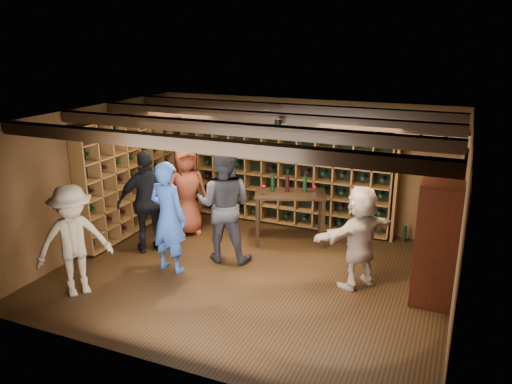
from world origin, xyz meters
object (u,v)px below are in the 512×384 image
at_px(man_blue_shirt, 168,217).
at_px(man_grey_suit, 224,205).
at_px(guest_red_floral, 186,191).
at_px(tasting_table, 290,199).
at_px(guest_woman_black, 148,202).
at_px(guest_beige, 360,237).
at_px(guest_khaki, 74,241).
at_px(display_cabinet, 436,247).

bearing_deg(man_blue_shirt, man_grey_suit, -124.21).
distance_m(guest_red_floral, tasting_table, 1.97).
xyz_separation_m(guest_woman_black, guest_beige, (3.63, 0.13, -0.11)).
height_order(guest_woman_black, guest_khaki, guest_woman_black).
relative_size(guest_beige, tasting_table, 1.13).
height_order(guest_red_floral, guest_woman_black, guest_woman_black).
bearing_deg(guest_red_floral, tasting_table, -37.88).
height_order(man_grey_suit, guest_khaki, man_grey_suit).
height_order(guest_red_floral, tasting_table, guest_red_floral).
bearing_deg(man_grey_suit, tasting_table, -135.54).
xyz_separation_m(guest_red_floral, guest_woman_black, (-0.18, -0.97, 0.06)).
bearing_deg(guest_woman_black, man_grey_suit, 144.53).
relative_size(display_cabinet, tasting_table, 1.25).
bearing_deg(tasting_table, guest_woman_black, -169.14).
bearing_deg(display_cabinet, guest_red_floral, 168.18).
bearing_deg(guest_woman_black, man_blue_shirt, 100.83).
relative_size(guest_woman_black, guest_khaki, 1.09).
bearing_deg(tasting_table, display_cabinet, -47.38).
bearing_deg(man_blue_shirt, display_cabinet, -165.05).
height_order(man_blue_shirt, guest_red_floral, man_blue_shirt).
distance_m(guest_woman_black, guest_beige, 3.64).
bearing_deg(guest_beige, man_blue_shirt, -41.43).
xyz_separation_m(display_cabinet, man_grey_suit, (-3.34, 0.18, 0.11)).
relative_size(man_grey_suit, guest_woman_black, 1.07).
distance_m(guest_red_floral, guest_woman_black, 0.98).
height_order(man_blue_shirt, tasting_table, man_blue_shirt).
relative_size(man_grey_suit, guest_red_floral, 1.15).
height_order(guest_woman_black, guest_beige, guest_woman_black).
distance_m(display_cabinet, tasting_table, 2.88).
bearing_deg(guest_woman_black, guest_beige, 138.25).
distance_m(man_grey_suit, guest_woman_black, 1.37).
distance_m(guest_woman_black, tasting_table, 2.49).
relative_size(display_cabinet, guest_red_floral, 1.04).
xyz_separation_m(display_cabinet, guest_khaki, (-4.80, -1.73, -0.03)).
bearing_deg(man_blue_shirt, guest_woman_black, -28.10).
height_order(man_blue_shirt, guest_woman_black, same).
bearing_deg(guest_beige, display_cabinet, 120.16).
xyz_separation_m(display_cabinet, guest_red_floral, (-4.51, 0.94, -0.02)).
bearing_deg(man_grey_suit, guest_woman_black, -2.65).
height_order(guest_red_floral, guest_beige, guest_red_floral).
distance_m(display_cabinet, man_grey_suit, 3.34).
bearing_deg(guest_woman_black, guest_khaki, 42.67).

